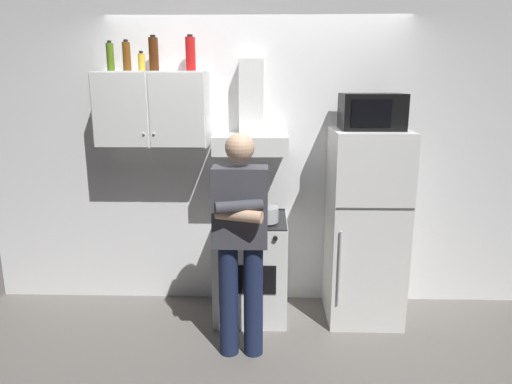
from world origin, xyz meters
TOP-DOWN VIEW (x-y plane):
  - ground_plane at (0.00, 0.00)m, footprint 7.00×7.00m
  - back_wall_tiled at (0.00, 0.60)m, footprint 4.80×0.10m
  - upper_cabinet at (-0.85, 0.37)m, footprint 0.90×0.37m
  - stove_oven at (-0.05, 0.25)m, footprint 0.60×0.62m
  - range_hood at (-0.05, 0.38)m, footprint 0.60×0.44m
  - refrigerator at (0.90, 0.25)m, footprint 0.60×0.62m
  - microwave at (0.90, 0.27)m, footprint 0.48×0.37m
  - person_standing at (-0.10, -0.36)m, footprint 0.38×0.33m
  - cooking_pot at (0.08, 0.13)m, footprint 0.30×0.20m
  - bottle_rum_dark at (-0.83, 0.41)m, footprint 0.08×0.08m
  - bottle_olive_oil at (-1.16, 0.34)m, footprint 0.06×0.06m
  - bottle_beer_brown at (-1.04, 0.37)m, footprint 0.06×0.06m
  - bottle_soda_red at (-0.54, 0.41)m, footprint 0.08×0.08m
  - bottle_spice_jar at (-0.92, 0.35)m, footprint 0.05×0.05m

SIDE VIEW (x-z plane):
  - ground_plane at x=0.00m, z-range 0.00..0.00m
  - stove_oven at x=-0.05m, z-range 0.00..0.87m
  - refrigerator at x=0.90m, z-range 0.00..1.60m
  - person_standing at x=-0.10m, z-range 0.08..1.72m
  - cooking_pot at x=0.08m, z-range 0.87..0.99m
  - back_wall_tiled at x=0.00m, z-range 0.00..2.70m
  - range_hood at x=-0.05m, z-range 1.22..1.97m
  - microwave at x=0.90m, z-range 1.60..1.88m
  - upper_cabinet at x=-0.85m, z-range 1.45..2.05m
  - bottle_spice_jar at x=-0.92m, z-range 2.04..2.20m
  - bottle_olive_oil at x=-1.16m, z-range 2.04..2.28m
  - bottle_beer_brown at x=-1.04m, z-range 2.04..2.29m
  - bottle_rum_dark at x=-0.83m, z-range 2.04..2.32m
  - bottle_soda_red at x=-0.54m, z-range 2.04..2.33m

